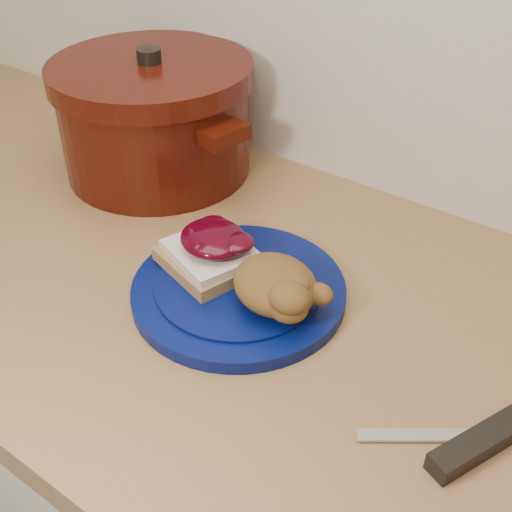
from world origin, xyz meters
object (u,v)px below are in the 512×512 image
Objects in this scene: dutch_oven at (155,117)px; plate at (239,291)px; pepper_grinder at (144,111)px; butter_knife at (451,435)px.

plate is at bearing -31.26° from dutch_oven.
pepper_grinder is at bearing 148.85° from plate.
pepper_grinder reaches higher than butter_knife.
dutch_oven is (-0.28, 0.17, 0.08)m from plate.
pepper_grinder is at bearing 149.44° from dutch_oven.
butter_knife is 0.49× the size of dutch_oven.
pepper_grinder is (-0.34, 0.20, 0.06)m from plate.
dutch_oven is at bearing 148.74° from plate.
butter_knife is at bearing -9.43° from plate.
plate is 0.71× the size of dutch_oven.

